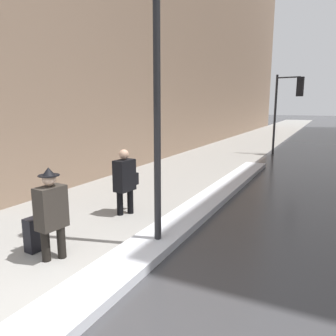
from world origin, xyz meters
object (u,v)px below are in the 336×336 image
Objects in this scene: lamp_post at (157,51)px; traffic_light_near at (290,97)px; pedestrian_with_shoulder_bag at (125,179)px; pedestrian_nearside at (51,210)px; rolling_suitcase at (36,234)px.

traffic_light_near is at bearing 86.95° from lamp_post.
lamp_post is at bearing 57.34° from pedestrian_with_shoulder_bag.
rolling_suitcase is (-0.53, 0.12, -0.54)m from pedestrian_nearside.
traffic_light_near is 4.12× the size of rolling_suitcase.
lamp_post is at bearing 139.81° from pedestrian_nearside.
pedestrian_nearside is (-1.92, -13.52, -1.99)m from traffic_light_near.
traffic_light_near is (0.66, 12.32, -0.50)m from lamp_post.
lamp_post is 3.04m from pedestrian_nearside.
pedestrian_with_shoulder_bag reaches higher than rolling_suitcase.
traffic_light_near is 11.49m from pedestrian_with_shoulder_bag.
pedestrian_nearside is 2.41m from pedestrian_with_shoulder_bag.
lamp_post is 5.95× the size of rolling_suitcase.
pedestrian_with_shoulder_bag is 2.36m from rolling_suitcase.
pedestrian_nearside is 0.76m from rolling_suitcase.
traffic_light_near reaches higher than pedestrian_nearside.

